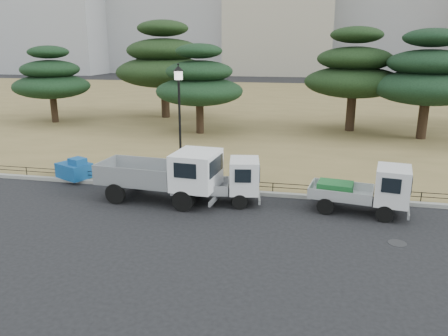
% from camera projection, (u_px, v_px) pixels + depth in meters
% --- Properties ---
extents(ground, '(220.00, 220.00, 0.00)m').
position_uv_depth(ground, '(213.00, 214.00, 16.74)').
color(ground, black).
extents(lawn, '(120.00, 56.00, 0.15)m').
position_uv_depth(lawn, '(281.00, 106.00, 45.52)').
color(lawn, olive).
rests_on(lawn, ground).
extents(curb, '(120.00, 0.25, 0.16)m').
position_uv_depth(curb, '(227.00, 191.00, 19.16)').
color(curb, gray).
rests_on(curb, ground).
extents(truck_large, '(5.15, 2.39, 2.19)m').
position_uv_depth(truck_large, '(166.00, 173.00, 17.88)').
color(truck_large, black).
rests_on(truck_large, ground).
extents(truck_kei_front, '(3.69, 2.02, 1.85)m').
position_uv_depth(truck_kei_front, '(223.00, 182.00, 17.71)').
color(truck_kei_front, black).
rests_on(truck_kei_front, ground).
extents(truck_kei_rear, '(3.83, 2.08, 1.90)m').
position_uv_depth(truck_kei_rear, '(367.00, 189.00, 16.65)').
color(truck_kei_rear, black).
rests_on(truck_kei_rear, ground).
extents(street_lamp, '(0.47, 0.47, 5.28)m').
position_uv_depth(street_lamp, '(179.00, 106.00, 18.89)').
color(street_lamp, black).
rests_on(street_lamp, lawn).
extents(pipe_fence, '(38.00, 0.04, 0.40)m').
position_uv_depth(pipe_fence, '(228.00, 182.00, 19.20)').
color(pipe_fence, black).
rests_on(pipe_fence, lawn).
extents(tarp_pile, '(1.83, 1.63, 1.00)m').
position_uv_depth(tarp_pile, '(75.00, 169.00, 20.76)').
color(tarp_pile, '#135198').
rests_on(tarp_pile, lawn).
extents(manhole, '(0.60, 0.60, 0.01)m').
position_uv_depth(manhole, '(397.00, 243.00, 14.31)').
color(manhole, '#2D2D30').
rests_on(manhole, ground).
extents(pine_west_far, '(6.01, 6.01, 6.07)m').
position_uv_depth(pine_west_far, '(51.00, 79.00, 34.88)').
color(pine_west_far, black).
rests_on(pine_west_far, lawn).
extents(pine_west_near, '(8.13, 8.13, 8.13)m').
position_uv_depth(pine_west_near, '(164.00, 62.00, 37.00)').
color(pine_west_near, black).
rests_on(pine_west_near, lawn).
extents(pine_center_left, '(6.13, 6.13, 6.23)m').
position_uv_depth(pine_center_left, '(199.00, 82.00, 30.42)').
color(pine_center_left, black).
rests_on(pine_center_left, lawn).
extents(pine_center_right, '(6.95, 6.95, 7.38)m').
position_uv_depth(pine_center_right, '(354.00, 72.00, 31.12)').
color(pine_center_right, black).
rests_on(pine_center_right, lawn).
extents(pine_east_near, '(7.08, 7.08, 7.15)m').
position_uv_depth(pine_east_near, '(428.00, 76.00, 28.42)').
color(pine_east_near, black).
rests_on(pine_east_near, lawn).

